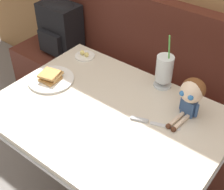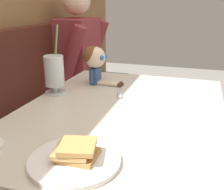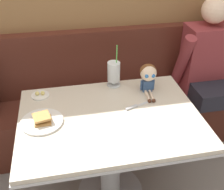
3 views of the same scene
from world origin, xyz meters
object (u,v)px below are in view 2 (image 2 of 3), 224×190
(butter_knife, at_px, (119,93))
(diner_patron, at_px, (83,56))
(seated_doll, at_px, (95,59))
(milkshake_glass, at_px, (54,73))
(toast_plate, at_px, (75,158))

(butter_knife, bearing_deg, diner_patron, 34.14)
(diner_patron, bearing_deg, seated_doll, -151.23)
(butter_knife, bearing_deg, milkshake_glass, 106.69)
(diner_patron, bearing_deg, butter_knife, -145.86)
(butter_knife, height_order, seated_doll, seated_doll)
(diner_patron, bearing_deg, toast_plate, -157.21)
(toast_plate, relative_size, milkshake_glass, 0.79)
(seated_doll, height_order, diner_patron, diner_patron)
(milkshake_glass, height_order, diner_patron, diner_patron)
(butter_knife, distance_m, diner_patron, 0.92)
(seated_doll, relative_size, diner_patron, 0.27)
(toast_plate, height_order, milkshake_glass, milkshake_glass)
(milkshake_glass, relative_size, diner_patron, 0.39)
(butter_knife, bearing_deg, toast_plate, -175.21)
(milkshake_glass, xyz_separation_m, butter_knife, (0.09, -0.29, -0.10))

